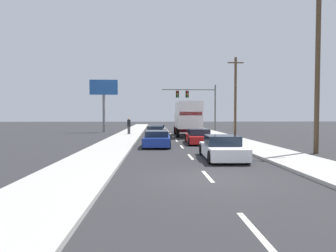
% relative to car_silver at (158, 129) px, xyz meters
% --- Properties ---
extents(ground_plane, '(140.00, 140.00, 0.00)m').
position_rel_car_silver_xyz_m(ground_plane, '(1.59, -0.16, -0.54)').
color(ground_plane, '#2B2B2D').
extents(sidewalk_right, '(2.94, 80.00, 0.14)m').
position_rel_car_silver_xyz_m(sidewalk_right, '(6.60, -5.16, -0.47)').
color(sidewalk_right, '#B2AFA8').
rests_on(sidewalk_right, ground_plane).
extents(sidewalk_left, '(2.94, 80.00, 0.14)m').
position_rel_car_silver_xyz_m(sidewalk_left, '(-3.43, -5.16, -0.47)').
color(sidewalk_left, '#B2AFA8').
rests_on(sidewalk_left, ground_plane).
extents(lane_markings, '(0.14, 57.00, 0.01)m').
position_rel_car_silver_xyz_m(lane_markings, '(1.59, -2.22, -0.54)').
color(lane_markings, silver).
rests_on(lane_markings, ground_plane).
extents(car_silver, '(1.98, 4.12, 1.16)m').
position_rel_car_silver_xyz_m(car_silver, '(0.00, 0.00, 0.00)').
color(car_silver, '#B7BABF').
rests_on(car_silver, ground_plane).
extents(car_tan, '(1.88, 4.71, 1.27)m').
position_rel_car_silver_xyz_m(car_tan, '(-0.34, -7.41, 0.04)').
color(car_tan, tan).
rests_on(car_tan, ground_plane).
extents(car_blue, '(2.08, 4.37, 1.18)m').
position_rel_car_silver_xyz_m(car_blue, '(-0.21, -14.44, 0.01)').
color(car_blue, '#1E389E').
rests_on(car_blue, ground_plane).
extents(box_truck, '(2.77, 7.79, 3.70)m').
position_rel_car_silver_xyz_m(box_truck, '(3.20, -4.16, 1.56)').
color(box_truck, white).
rests_on(box_truck, ground_plane).
extents(car_red, '(2.05, 4.52, 1.20)m').
position_rel_car_silver_xyz_m(car_red, '(3.17, -12.31, 0.01)').
color(car_red, red).
rests_on(car_red, ground_plane).
extents(car_white, '(2.07, 4.26, 1.23)m').
position_rel_car_silver_xyz_m(car_white, '(3.14, -20.54, 0.02)').
color(car_white, white).
rests_on(car_white, ground_plane).
extents(traffic_signal_mast, '(7.66, 0.69, 6.66)m').
position_rel_car_silver_xyz_m(traffic_signal_mast, '(5.11, 5.01, 4.28)').
color(traffic_signal_mast, '#595B56').
rests_on(traffic_signal_mast, ground_plane).
extents(utility_pole_near, '(1.80, 0.28, 9.91)m').
position_rel_car_silver_xyz_m(utility_pole_near, '(9.26, -18.72, 4.55)').
color(utility_pole_near, brown).
rests_on(utility_pole_near, ground_plane).
extents(utility_pole_mid, '(1.80, 0.28, 8.83)m').
position_rel_car_silver_xyz_m(utility_pole_mid, '(8.74, -3.45, 4.01)').
color(utility_pole_mid, brown).
rests_on(utility_pole_mid, ground_plane).
extents(roadside_billboard, '(3.78, 0.36, 7.12)m').
position_rel_car_silver_xyz_m(roadside_billboard, '(-7.27, 3.69, 4.49)').
color(roadside_billboard, slate).
rests_on(roadside_billboard, ground_plane).
extents(pedestrian_near_corner, '(0.38, 0.38, 1.89)m').
position_rel_car_silver_xyz_m(pedestrian_near_corner, '(-3.36, -2.42, 0.55)').
color(pedestrian_near_corner, '#3F3F42').
rests_on(pedestrian_near_corner, sidewalk_left).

